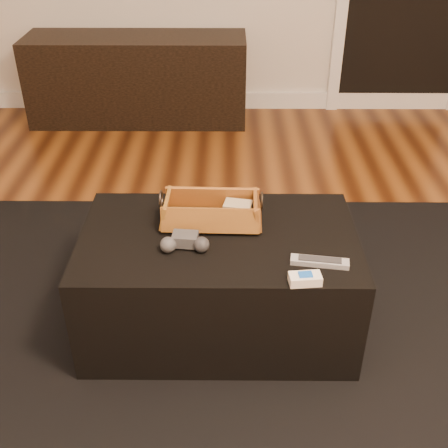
{
  "coord_description": "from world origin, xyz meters",
  "views": [
    {
      "loc": [
        0.07,
        -1.31,
        1.56
      ],
      "look_at": [
        0.06,
        0.34,
        0.49
      ],
      "focal_mm": 45.0,
      "sensor_mm": 36.0,
      "label": 1
    }
  ],
  "objects_px": {
    "ottoman": "(219,281)",
    "tv_remote": "(206,219)",
    "media_cabinet": "(138,79)",
    "silver_remote": "(320,262)",
    "cream_gadget": "(305,279)",
    "game_controller": "(185,243)",
    "wicker_basket": "(211,212)"
  },
  "relations": [
    {
      "from": "cream_gadget",
      "to": "ottoman",
      "type": "bearing_deg",
      "value": 135.69
    },
    {
      "from": "media_cabinet",
      "to": "tv_remote",
      "type": "height_order",
      "value": "media_cabinet"
    },
    {
      "from": "wicker_basket",
      "to": "game_controller",
      "type": "height_order",
      "value": "wicker_basket"
    },
    {
      "from": "game_controller",
      "to": "silver_remote",
      "type": "bearing_deg",
      "value": -10.34
    },
    {
      "from": "game_controller",
      "to": "ottoman",
      "type": "bearing_deg",
      "value": 37.83
    },
    {
      "from": "media_cabinet",
      "to": "silver_remote",
      "type": "relative_size",
      "value": 7.55
    },
    {
      "from": "cream_gadget",
      "to": "wicker_basket",
      "type": "bearing_deg",
      "value": 130.55
    },
    {
      "from": "cream_gadget",
      "to": "tv_remote",
      "type": "bearing_deg",
      "value": 133.34
    },
    {
      "from": "ottoman",
      "to": "cream_gadget",
      "type": "height_order",
      "value": "cream_gadget"
    },
    {
      "from": "ottoman",
      "to": "media_cabinet",
      "type": "bearing_deg",
      "value": 105.46
    },
    {
      "from": "ottoman",
      "to": "wicker_basket",
      "type": "height_order",
      "value": "wicker_basket"
    },
    {
      "from": "media_cabinet",
      "to": "ottoman",
      "type": "distance_m",
      "value": 2.23
    },
    {
      "from": "wicker_basket",
      "to": "cream_gadget",
      "type": "relative_size",
      "value": 3.53
    },
    {
      "from": "media_cabinet",
      "to": "ottoman",
      "type": "relative_size",
      "value": 1.49
    },
    {
      "from": "tv_remote",
      "to": "game_controller",
      "type": "bearing_deg",
      "value": -117.34
    },
    {
      "from": "tv_remote",
      "to": "ottoman",
      "type": "bearing_deg",
      "value": -61.81
    },
    {
      "from": "tv_remote",
      "to": "media_cabinet",
      "type": "bearing_deg",
      "value": 100.45
    },
    {
      "from": "ottoman",
      "to": "tv_remote",
      "type": "height_order",
      "value": "tv_remote"
    },
    {
      "from": "media_cabinet",
      "to": "tv_remote",
      "type": "bearing_deg",
      "value": -75.21
    },
    {
      "from": "wicker_basket",
      "to": "silver_remote",
      "type": "relative_size",
      "value": 1.9
    },
    {
      "from": "game_controller",
      "to": "cream_gadget",
      "type": "xyz_separation_m",
      "value": [
        0.39,
        -0.18,
        -0.01
      ]
    },
    {
      "from": "wicker_basket",
      "to": "silver_remote",
      "type": "xyz_separation_m",
      "value": [
        0.37,
        -0.26,
        -0.03
      ]
    },
    {
      "from": "media_cabinet",
      "to": "silver_remote",
      "type": "xyz_separation_m",
      "value": [
        0.93,
        -2.32,
        0.15
      ]
    },
    {
      "from": "silver_remote",
      "to": "cream_gadget",
      "type": "bearing_deg",
      "value": -120.97
    },
    {
      "from": "media_cabinet",
      "to": "silver_remote",
      "type": "bearing_deg",
      "value": -68.08
    },
    {
      "from": "ottoman",
      "to": "cream_gadget",
      "type": "xyz_separation_m",
      "value": [
        0.28,
        -0.27,
        0.23
      ]
    },
    {
      "from": "media_cabinet",
      "to": "tv_remote",
      "type": "relative_size",
      "value": 7.67
    },
    {
      "from": "ottoman",
      "to": "game_controller",
      "type": "height_order",
      "value": "game_controller"
    },
    {
      "from": "game_controller",
      "to": "wicker_basket",
      "type": "bearing_deg",
      "value": 63.41
    },
    {
      "from": "wicker_basket",
      "to": "silver_remote",
      "type": "height_order",
      "value": "wicker_basket"
    },
    {
      "from": "game_controller",
      "to": "cream_gadget",
      "type": "height_order",
      "value": "game_controller"
    },
    {
      "from": "ottoman",
      "to": "silver_remote",
      "type": "distance_m",
      "value": 0.44
    }
  ]
}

